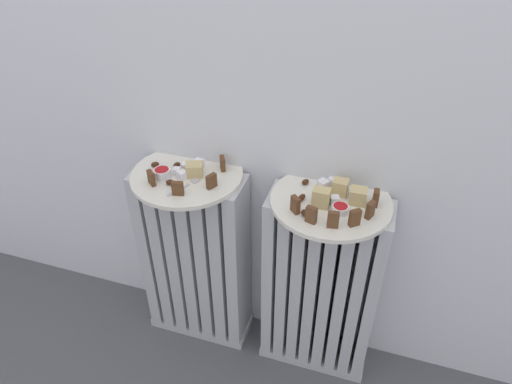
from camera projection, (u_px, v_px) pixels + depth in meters
radiator_left at (196, 260)px, 1.45m from camera, size 0.34×0.13×0.63m
radiator_right at (320, 289)px, 1.35m from camera, size 0.34×0.13×0.63m
plate_left at (187, 175)px, 1.26m from camera, size 0.31×0.31×0.01m
plate_right at (331, 201)px, 1.16m from camera, size 0.31×0.31×0.01m
dark_cake_slice_left_0 at (151, 178)px, 1.20m from camera, size 0.03×0.03×0.04m
dark_cake_slice_left_1 at (178, 188)px, 1.16m from camera, size 0.03×0.02×0.04m
dark_cake_slice_left_2 at (211, 181)px, 1.19m from camera, size 0.02×0.03×0.04m
dark_cake_slice_left_3 at (223, 163)px, 1.26m from camera, size 0.02×0.03×0.04m
marble_cake_slice_left_0 at (194, 170)px, 1.23m from camera, size 0.06×0.05×0.04m
turkish_delight_left_0 at (177, 171)px, 1.24m from camera, size 0.02×0.02×0.02m
turkish_delight_left_1 at (199, 164)px, 1.27m from camera, size 0.03×0.03×0.02m
turkish_delight_left_2 at (186, 167)px, 1.26m from camera, size 0.02×0.02×0.02m
turkish_delight_left_3 at (182, 175)px, 1.23m from camera, size 0.03×0.03×0.02m
medjool_date_left_0 at (177, 165)px, 1.27m from camera, size 0.02×0.03×0.02m
medjool_date_left_1 at (155, 165)px, 1.27m from camera, size 0.03×0.03×0.02m
medjool_date_left_2 at (170, 182)px, 1.20m from camera, size 0.03×0.02×0.02m
jam_bowl_left at (162, 173)px, 1.23m from camera, size 0.05×0.05×0.03m
dark_cake_slice_right_0 at (295, 205)px, 1.10m from camera, size 0.03×0.03×0.04m
dark_cake_slice_right_1 at (311, 215)px, 1.07m from camera, size 0.03×0.02×0.04m
dark_cake_slice_right_2 at (333, 220)px, 1.06m from camera, size 0.03×0.02×0.04m
dark_cake_slice_right_3 at (355, 218)px, 1.06m from camera, size 0.03×0.03×0.04m
dark_cake_slice_right_4 at (370, 210)px, 1.09m from camera, size 0.02×0.03×0.04m
dark_cake_slice_right_5 at (376, 198)px, 1.12m from camera, size 0.02×0.03×0.04m
marble_cake_slice_right_0 at (340, 187)px, 1.16m from camera, size 0.04×0.03×0.04m
marble_cake_slice_right_1 at (358, 196)px, 1.13m from camera, size 0.04×0.04×0.04m
marble_cake_slice_right_2 at (321, 198)px, 1.12m from camera, size 0.04×0.03×0.05m
turkish_delight_right_0 at (335, 200)px, 1.14m from camera, size 0.03×0.03×0.02m
turkish_delight_right_1 at (331, 181)px, 1.21m from camera, size 0.02×0.02×0.02m
turkish_delight_right_2 at (323, 185)px, 1.19m from camera, size 0.03×0.03×0.03m
medjool_date_right_0 at (302, 198)px, 1.15m from camera, size 0.02×0.03×0.02m
medjool_date_right_1 at (306, 213)px, 1.10m from camera, size 0.03×0.03×0.02m
medjool_date_right_2 at (305, 182)px, 1.21m from camera, size 0.02×0.03×0.01m
medjool_date_right_3 at (355, 191)px, 1.17m from camera, size 0.02×0.03×0.02m
jam_bowl_right at (340, 209)px, 1.11m from camera, size 0.04×0.04×0.02m
fork at (186, 186)px, 1.20m from camera, size 0.06×0.10×0.00m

